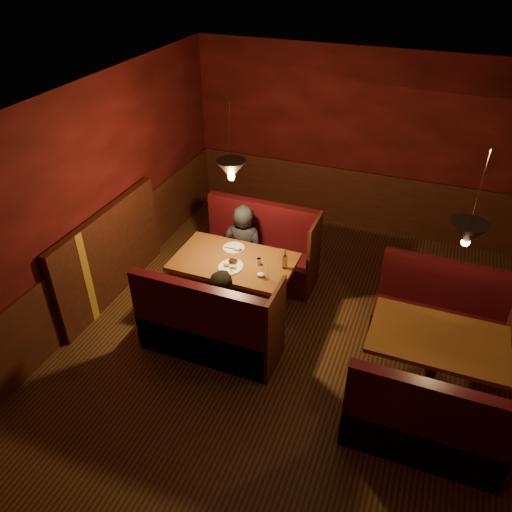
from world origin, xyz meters
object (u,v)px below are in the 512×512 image
at_px(second_bench_near, 426,429).
at_px(main_bench_near, 208,331).
at_px(main_table, 235,272).
at_px(second_bench_far, 440,320).
at_px(diner_a, 243,234).
at_px(main_bench_far, 260,255).
at_px(diner_b, 225,299).
at_px(second_table, 435,352).

bearing_deg(second_bench_near, main_bench_near, 169.49).
bearing_deg(main_table, main_bench_near, -88.85).
distance_m(second_bench_far, diner_a, 2.74).
xyz_separation_m(main_bench_far, diner_b, (0.12, -1.49, 0.34)).
distance_m(second_bench_far, diner_b, 2.62).
bearing_deg(diner_a, main_bench_near, 90.57).
bearing_deg(main_table, diner_a, 103.24).
bearing_deg(second_bench_near, diner_b, 163.69).
xyz_separation_m(second_bench_near, diner_a, (-2.69, 1.96, 0.45)).
height_order(main_bench_near, second_table, main_bench_near).
relative_size(main_table, second_table, 1.09).
relative_size(main_table, diner_b, 1.08).
xyz_separation_m(main_table, second_table, (2.51, -0.50, -0.04)).
bearing_deg(second_bench_near, diner_a, 143.93).
relative_size(main_bench_far, second_bench_near, 1.08).
relative_size(main_bench_near, second_bench_near, 1.08).
bearing_deg(second_bench_far, diner_b, -158.16).
distance_m(main_table, diner_a, 0.67).
distance_m(main_table, diner_b, 0.64).
relative_size(second_bench_far, diner_b, 1.10).
bearing_deg(diner_b, diner_a, 78.85).
height_order(main_bench_far, main_bench_near, same).
height_order(main_table, main_bench_near, main_bench_near).
bearing_deg(second_bench_near, main_table, 152.39).
relative_size(second_bench_far, second_bench_near, 1.00).
bearing_deg(diner_b, second_bench_near, -40.20).
relative_size(second_table, second_bench_near, 0.90).
height_order(second_bench_far, second_bench_near, same).
bearing_deg(second_table, diner_b, -176.86).
height_order(main_table, diner_b, diner_b).
bearing_deg(main_bench_far, diner_a, -125.68).
bearing_deg(second_table, main_bench_far, 151.46).
relative_size(main_bench_far, second_table, 1.19).
bearing_deg(diner_a, second_bench_near, 138.17).
height_order(main_bench_far, second_bench_far, main_bench_far).
xyz_separation_m(second_bench_far, diner_b, (-2.41, -0.97, 0.35)).
height_order(main_bench_far, diner_a, diner_a).
bearing_deg(second_bench_far, diner_a, 173.83).
bearing_deg(diner_b, main_bench_far, 70.67).
xyz_separation_m(main_bench_far, second_bench_far, (2.53, -0.52, -0.01)).
height_order(main_table, diner_a, diner_a).
bearing_deg(main_bench_near, diner_a, 96.33).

